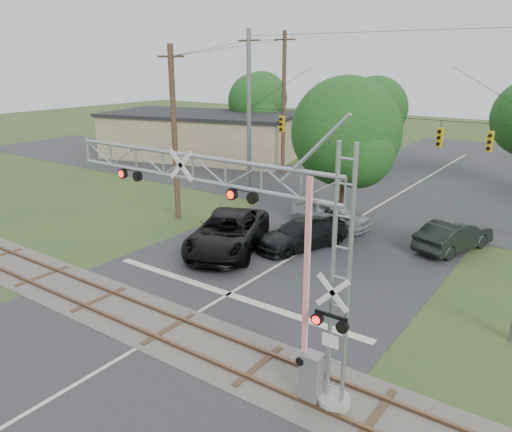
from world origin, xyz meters
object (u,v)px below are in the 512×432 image
Objects in this scene: sedan_silver at (330,214)px; commercial_building at (201,135)px; crossing_gantry at (242,232)px; car_dark at (302,234)px; traffic_signal_span at (388,125)px; pickup_black at (228,232)px.

sedan_silver is 0.23× the size of commercial_building.
crossing_gantry is 36.94m from commercial_building.
commercial_building is at bearing 164.47° from car_dark.
crossing_gantry is at bearing -61.37° from commercial_building.
traffic_signal_span is 9.39m from car_dark.
crossing_gantry is 15.46m from sedan_silver.
pickup_black is at bearing -60.49° from commercial_building.
crossing_gantry reaches higher than sedan_silver.
car_dark is 26.89m from commercial_building.
crossing_gantry is 11.16m from pickup_black.
car_dark is at bearing -52.25° from commercial_building.
crossing_gantry is 2.22× the size of sedan_silver.
crossing_gantry is at bearing -81.42° from traffic_signal_span.
car_dark is at bearing 18.29° from pickup_black.
crossing_gantry reaches higher than car_dark.
car_dark is (2.92, 2.51, -0.21)m from pickup_black.
crossing_gantry is 0.52× the size of commercial_building.
pickup_black is 0.33× the size of commercial_building.
sedan_silver is 24.42m from commercial_building.
commercial_building is at bearing 159.43° from traffic_signal_span.
car_dark is at bearing 110.97° from crossing_gantry.
commercial_building is (-25.29, 26.81, -2.43)m from crossing_gantry.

